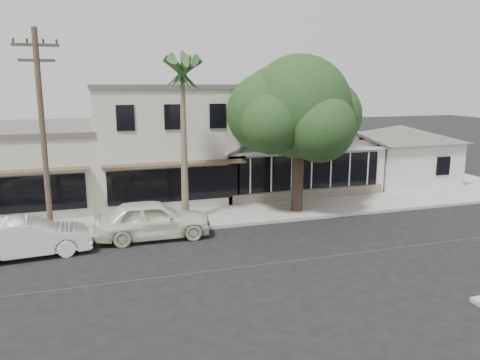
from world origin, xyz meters
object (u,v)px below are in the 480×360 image
object	(u,v)px
car_1	(29,238)
shade_tree	(296,110)
utility_pole	(43,133)
car_0	(153,219)

from	to	relation	value
car_1	shade_tree	size ratio (longest dim) A/B	0.57
utility_pole	shade_tree	world-z (taller)	utility_pole
car_1	shade_tree	world-z (taller)	shade_tree
car_0	shade_tree	size ratio (longest dim) A/B	0.62
shade_tree	utility_pole	bearing A→B (deg)	-173.51
utility_pole	car_1	size ratio (longest dim) A/B	1.91
utility_pole	shade_tree	distance (m)	12.18
utility_pole	car_1	distance (m)	4.34
car_1	utility_pole	bearing A→B (deg)	-31.15
utility_pole	car_0	bearing A→B (deg)	-9.81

